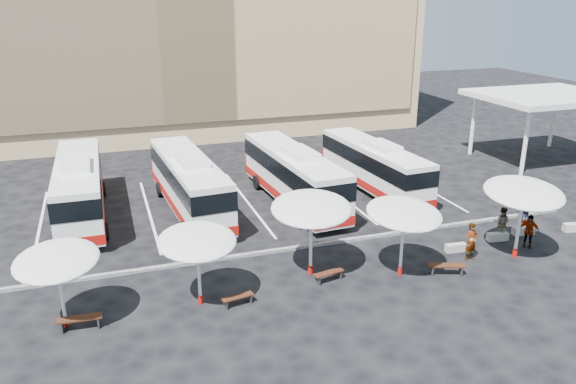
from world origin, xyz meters
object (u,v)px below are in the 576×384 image
object	(u,v)px
wood_bench_3	(447,267)
conc_bench_0	(456,248)
wood_bench_2	(329,274)
sunshade_4	(524,193)
passenger_2	(529,231)
passenger_1	(502,223)
bus_3	(374,165)
sunshade_2	(311,209)
bus_1	(189,182)
passenger_3	(526,208)
sunshade_0	(57,261)
sunshade_3	(404,214)
conc_bench_3	(574,227)
bus_2	(293,174)
wood_bench_0	(80,320)
passenger_0	(471,242)
sunshade_1	(197,241)
bus_0	(79,186)
wood_bench_1	(238,298)
conc_bench_1	(497,237)

from	to	relation	value
wood_bench_3	conc_bench_0	bearing A→B (deg)	46.91
wood_bench_2	conc_bench_0	size ratio (longest dim) A/B	1.42
sunshade_4	passenger_2	xyz separation A→B (m)	(1.36, 0.74, -2.44)
passenger_1	bus_3	bearing A→B (deg)	-22.15
sunshade_2	passenger_2	size ratio (longest dim) A/B	2.60
bus_1	sunshade_2	world-z (taller)	sunshade_2
passenger_3	sunshade_4	bearing A→B (deg)	38.14
passenger_1	sunshade_0	bearing A→B (deg)	54.26
sunshade_3	conc_bench_3	size ratio (longest dim) A/B	3.39
bus_2	wood_bench_0	xyz separation A→B (m)	(-12.39, -10.57, -1.47)
conc_bench_0	passenger_0	size ratio (longest dim) A/B	0.56
bus_2	conc_bench_3	size ratio (longest dim) A/B	9.95
conc_bench_3	passenger_2	xyz separation A→B (m)	(-3.86, -0.83, 0.66)
sunshade_1	conc_bench_0	bearing A→B (deg)	3.98
sunshade_0	passenger_0	bearing A→B (deg)	-0.30
bus_0	wood_bench_0	bearing A→B (deg)	-89.70
conc_bench_3	passenger_2	distance (m)	4.00
sunshade_4	passenger_0	distance (m)	3.35
bus_2	bus_3	world-z (taller)	bus_2
conc_bench_0	wood_bench_0	bearing A→B (deg)	-175.77
wood_bench_0	sunshade_4	bearing A→B (deg)	-0.35
bus_2	wood_bench_3	bearing A→B (deg)	-76.15
bus_0	sunshade_0	xyz separation A→B (m)	(-0.56, -11.95, 0.95)
sunshade_0	passenger_1	xyz separation A→B (m)	(21.65, 1.60, -1.95)
sunshade_4	passenger_1	bearing A→B (deg)	68.56
bus_0	wood_bench_1	world-z (taller)	bus_0
conc_bench_0	passenger_1	distance (m)	3.41
bus_0	sunshade_4	size ratio (longest dim) A/B	2.50
wood_bench_0	sunshade_3	bearing A→B (deg)	0.00
sunshade_2	passenger_1	world-z (taller)	sunshade_2
bus_0	bus_1	bearing A→B (deg)	-10.30
sunshade_1	conc_bench_1	world-z (taller)	sunshade_1
bus_0	bus_1	world-z (taller)	bus_0
bus_2	wood_bench_2	bearing A→B (deg)	-103.96
conc_bench_1	wood_bench_1	bearing A→B (deg)	-172.25
bus_3	sunshade_1	bearing A→B (deg)	-145.03
conc_bench_3	passenger_0	bearing A→B (deg)	-171.43
sunshade_0	conc_bench_0	world-z (taller)	sunshade_0
bus_0	conc_bench_3	world-z (taller)	bus_0
wood_bench_0	wood_bench_1	xyz separation A→B (m)	(6.18, -0.22, -0.07)
wood_bench_1	wood_bench_2	distance (m)	4.44
sunshade_1	wood_bench_2	xyz separation A→B (m)	(5.83, 0.08, -2.50)
wood_bench_3	passenger_2	size ratio (longest dim) A/B	0.97
wood_bench_3	passenger_2	bearing A→B (deg)	12.96
conc_bench_3	passenger_0	world-z (taller)	passenger_0
sunshade_4	wood_bench_1	world-z (taller)	sunshade_4
bus_0	passenger_2	xyz separation A→B (m)	(21.60, -11.74, -0.99)
conc_bench_3	passenger_0	xyz separation A→B (m)	(-7.53, -1.14, 0.73)
sunshade_2	conc_bench_0	xyz separation A→B (m)	(7.79, -0.10, -3.03)
sunshade_0	conc_bench_1	size ratio (longest dim) A/B	3.48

